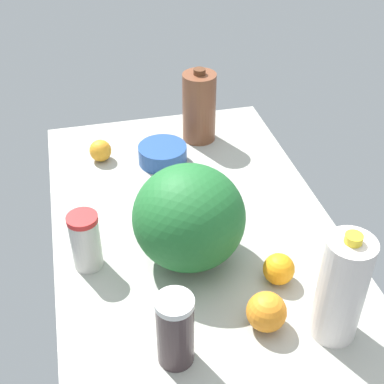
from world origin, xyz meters
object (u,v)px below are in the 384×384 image
object	(u,v)px
milk_jug	(341,289)
tumbler_cup	(86,241)
watermelon	(189,217)
shaker_bottle	(175,330)
orange_far_back	(279,269)
orange_by_jug	(266,312)
mixing_bowl	(163,154)
chocolate_milk_jug	(199,107)
orange_loose	(100,151)

from	to	relation	value
milk_jug	tumbler_cup	world-z (taller)	milk_jug
milk_jug	watermelon	distance (cm)	39.41
shaker_bottle	orange_far_back	bearing A→B (deg)	119.05
milk_jug	orange_by_jug	bearing A→B (deg)	-108.83
shaker_bottle	mixing_bowl	size ratio (longest dim) A/B	1.15
milk_jug	orange_far_back	world-z (taller)	milk_jug
chocolate_milk_jug	mixing_bowl	bearing A→B (deg)	-51.99
orange_loose	orange_far_back	bearing A→B (deg)	29.92
chocolate_milk_jug	orange_far_back	world-z (taller)	chocolate_milk_jug
mixing_bowl	orange_loose	distance (cm)	19.98
orange_loose	shaker_bottle	bearing A→B (deg)	5.59
mixing_bowl	orange_loose	bearing A→B (deg)	-106.71
mixing_bowl	orange_by_jug	size ratio (longest dim) A/B	1.72
milk_jug	orange_far_back	size ratio (longest dim) A/B	3.65
milk_jug	orange_by_jug	world-z (taller)	milk_jug
mixing_bowl	orange_by_jug	bearing A→B (deg)	7.94
orange_far_back	orange_by_jug	distance (cm)	14.45
mixing_bowl	orange_loose	xyz separation A→B (cm)	(-5.74, -19.13, 0.61)
shaker_bottle	orange_by_jug	world-z (taller)	shaker_bottle
orange_far_back	orange_by_jug	size ratio (longest dim) A/B	0.86
milk_jug	orange_by_jug	xyz separation A→B (cm)	(-4.74, -13.91, -8.78)
milk_jug	orange_by_jug	size ratio (longest dim) A/B	3.13
shaker_bottle	mixing_bowl	bearing A→B (deg)	171.22
watermelon	tumbler_cup	size ratio (longest dim) A/B	1.77
milk_jug	mixing_bowl	bearing A→B (deg)	-162.41
tumbler_cup	mixing_bowl	xyz separation A→B (cm)	(-41.40, 26.91, -4.95)
milk_jug	orange_loose	bearing A→B (deg)	-151.98
watermelon	chocolate_milk_jug	size ratio (longest dim) A/B	1.09
shaker_bottle	orange_by_jug	distance (cm)	21.88
watermelon	shaker_bottle	world-z (taller)	watermelon
mixing_bowl	orange_far_back	distance (cm)	60.20
chocolate_milk_jug	orange_loose	bearing A→B (deg)	-80.19
tumbler_cup	orange_by_jug	bearing A→B (deg)	52.13
milk_jug	mixing_bowl	distance (cm)	79.00
milk_jug	shaker_bottle	world-z (taller)	milk_jug
mixing_bowl	chocolate_milk_jug	bearing A→B (deg)	128.01
milk_jug	tumbler_cup	bearing A→B (deg)	-123.33
milk_jug	orange_far_back	bearing A→B (deg)	-159.65
watermelon	shaker_bottle	bearing A→B (deg)	-18.33
chocolate_milk_jug	orange_loose	size ratio (longest dim) A/B	3.60
shaker_bottle	orange_loose	world-z (taller)	shaker_bottle
watermelon	milk_jug	bearing A→B (deg)	40.09
chocolate_milk_jug	shaker_bottle	bearing A→B (deg)	-17.11
chocolate_milk_jug	milk_jug	bearing A→B (deg)	5.82
shaker_bottle	orange_far_back	xyz separation A→B (cm)	(-15.95, 28.71, -5.08)
tumbler_cup	chocolate_milk_jug	size ratio (longest dim) A/B	0.62
orange_loose	orange_far_back	size ratio (longest dim) A/B	0.91
tumbler_cup	shaker_bottle	world-z (taller)	shaker_bottle
orange_far_back	shaker_bottle	bearing A→B (deg)	-60.95
orange_loose	orange_by_jug	xyz separation A→B (cm)	(75.65, 28.88, 0.98)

